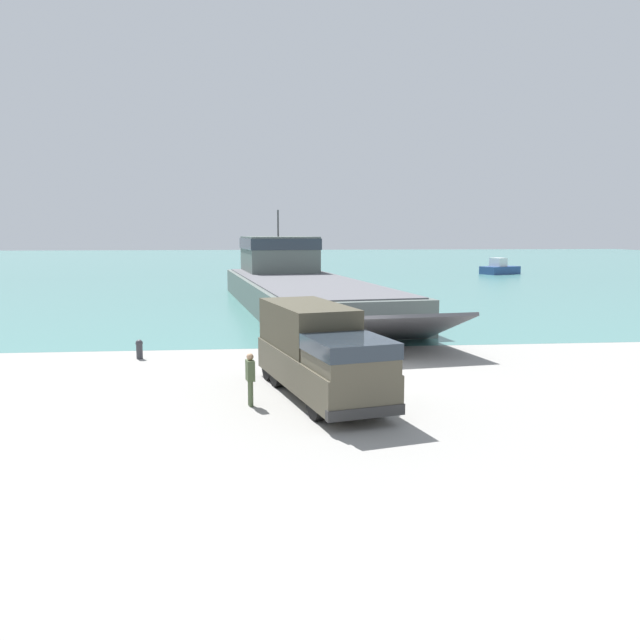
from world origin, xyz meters
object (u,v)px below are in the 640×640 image
(military_truck, at_px, (319,351))
(moored_boat_a, at_px, (500,269))
(landing_craft, at_px, (295,280))
(mooring_bollard, at_px, (139,348))
(soldier_on_ramp, at_px, (250,376))

(military_truck, distance_m, moored_boat_a, 69.60)
(landing_craft, height_order, military_truck, landing_craft)
(landing_craft, xyz_separation_m, mooring_bollard, (-8.22, -21.50, -1.38))
(military_truck, relative_size, moored_boat_a, 1.43)
(moored_boat_a, bearing_deg, landing_craft, -67.45)
(soldier_on_ramp, bearing_deg, moored_boat_a, 50.04)
(military_truck, xyz_separation_m, mooring_bollard, (-7.45, 7.27, -1.12))
(military_truck, xyz_separation_m, moored_boat_a, (30.89, 62.36, -0.85))
(landing_craft, bearing_deg, military_truck, -99.56)
(soldier_on_ramp, xyz_separation_m, mooring_bollard, (-5.10, 8.25, -0.54))
(military_truck, xyz_separation_m, soldier_on_ramp, (-2.35, -0.99, -0.57))
(soldier_on_ramp, height_order, moored_boat_a, moored_boat_a)
(moored_boat_a, bearing_deg, mooring_bollard, -60.40)
(soldier_on_ramp, height_order, mooring_bollard, soldier_on_ramp)
(landing_craft, relative_size, moored_boat_a, 6.36)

